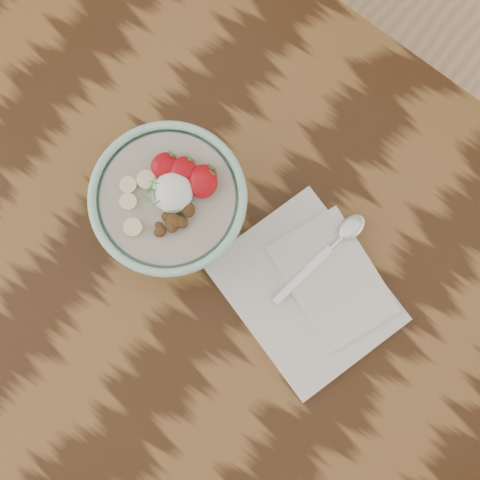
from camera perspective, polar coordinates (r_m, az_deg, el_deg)
name	(u,v)px	position (r cm, az deg, el deg)	size (l,w,h in cm)	color
table	(138,209)	(110.94, -8.68, 2.60)	(160.00, 90.00, 75.00)	#331C0C
breakfast_bowl	(171,204)	(93.47, -5.89, 3.07)	(21.30, 21.30, 14.04)	#9DD3B8
napkin	(311,289)	(98.43, 6.12, -4.19)	(29.11, 25.81, 1.52)	silver
spoon	(340,239)	(98.53, 8.49, 0.08)	(4.51, 18.27, 0.95)	silver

